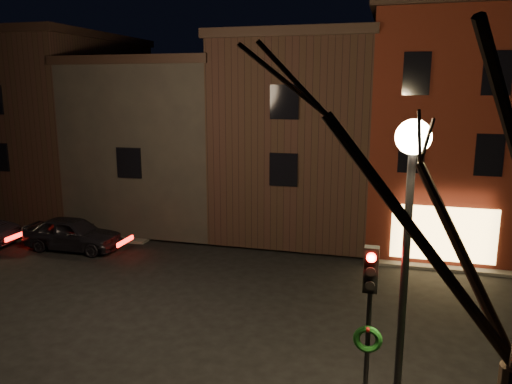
% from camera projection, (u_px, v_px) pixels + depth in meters
% --- Properties ---
extents(ground, '(120.00, 120.00, 0.00)m').
position_uv_depth(ground, '(205.00, 300.00, 16.98)').
color(ground, black).
rests_on(ground, ground).
extents(sidewalk_far_left, '(30.00, 30.00, 0.12)m').
position_uv_depth(sidewalk_far_left, '(65.00, 175.00, 41.02)').
color(sidewalk_far_left, '#2D2B28').
rests_on(sidewalk_far_left, ground).
extents(corner_building, '(6.50, 8.50, 10.50)m').
position_uv_depth(corner_building, '(442.00, 126.00, 22.73)').
color(corner_building, '#4E170E').
rests_on(corner_building, ground).
extents(row_building_a, '(7.30, 10.30, 9.40)m').
position_uv_depth(row_building_a, '(305.00, 133.00, 25.50)').
color(row_building_a, black).
rests_on(row_building_a, ground).
extents(row_building_b, '(7.80, 10.30, 8.40)m').
position_uv_depth(row_building_b, '(175.00, 139.00, 27.48)').
color(row_building_b, black).
rests_on(row_building_b, ground).
extents(row_building_c, '(7.30, 10.30, 9.90)m').
position_uv_depth(row_building_c, '(60.00, 123.00, 29.21)').
color(row_building_c, black).
rests_on(row_building_c, ground).
extents(street_lamp_near, '(0.60, 0.60, 6.48)m').
position_uv_depth(street_lamp_near, '(409.00, 202.00, 8.65)').
color(street_lamp_near, black).
rests_on(street_lamp_near, sidewalk_near_right).
extents(traffic_signal, '(0.58, 0.38, 4.05)m').
position_uv_depth(traffic_signal, '(369.00, 312.00, 9.76)').
color(traffic_signal, black).
rests_on(traffic_signal, sidewalk_near_right).
extents(parked_car_a, '(4.38, 1.81, 1.49)m').
position_uv_depth(parked_car_a, '(73.00, 233.00, 22.17)').
color(parked_car_a, black).
rests_on(parked_car_a, ground).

